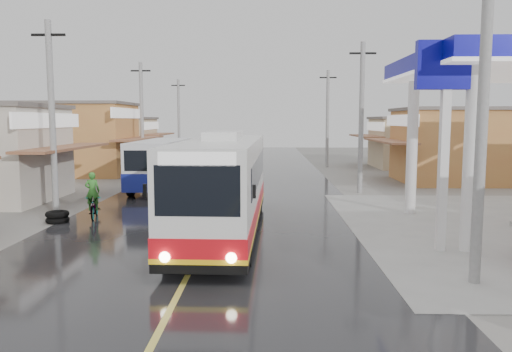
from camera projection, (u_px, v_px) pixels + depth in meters
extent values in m
plane|color=slate|center=(185.00, 281.00, 12.17)|extent=(120.00, 120.00, 0.00)
cube|color=black|center=(230.00, 192.00, 27.08)|extent=(12.00, 90.00, 0.02)
cube|color=#D8CC4C|center=(230.00, 192.00, 27.07)|extent=(0.15, 90.00, 0.01)
cylinder|color=white|center=(412.00, 149.00, 20.63)|extent=(0.44, 0.44, 5.50)
cylinder|color=white|center=(471.00, 160.00, 14.67)|extent=(0.44, 0.44, 5.50)
cube|color=white|center=(444.00, 152.00, 14.66)|extent=(0.25, 0.25, 6.00)
cube|color=#0A0985|center=(447.00, 65.00, 14.38)|extent=(1.80, 0.30, 1.40)
cube|color=silver|center=(224.00, 179.00, 17.09)|extent=(2.60, 11.17, 2.73)
cube|color=black|center=(224.00, 221.00, 17.25)|extent=(2.62, 11.19, 0.28)
cube|color=red|center=(224.00, 208.00, 17.20)|extent=(2.64, 11.21, 0.51)
cube|color=yellow|center=(224.00, 217.00, 17.24)|extent=(2.65, 11.22, 0.13)
cube|color=black|center=(225.00, 169.00, 17.52)|extent=(2.58, 8.85, 0.93)
cube|color=black|center=(197.00, 191.00, 11.58)|extent=(2.02, 0.17, 1.20)
cube|color=black|center=(238.00, 156.00, 22.51)|extent=(2.02, 0.17, 1.02)
cube|color=white|center=(197.00, 159.00, 11.50)|extent=(1.82, 0.17, 0.32)
cube|color=silver|center=(224.00, 136.00, 16.92)|extent=(1.18, 2.80, 0.28)
cylinder|color=black|center=(171.00, 247.00, 13.43)|extent=(0.35, 1.03, 1.02)
cylinder|color=black|center=(246.00, 247.00, 13.33)|extent=(0.35, 1.03, 1.02)
cylinder|color=black|center=(210.00, 202.00, 20.78)|extent=(0.35, 1.03, 1.02)
cylinder|color=black|center=(258.00, 202.00, 20.69)|extent=(0.35, 1.03, 1.02)
sphere|color=#FFF2CC|center=(165.00, 257.00, 11.73)|extent=(0.27, 0.27, 0.26)
sphere|color=#FFF2CC|center=(231.00, 258.00, 11.65)|extent=(0.27, 0.27, 0.26)
cube|color=black|center=(145.00, 191.00, 11.90)|extent=(0.08, 0.08, 0.32)
cube|color=black|center=(254.00, 192.00, 11.77)|extent=(0.08, 0.08, 0.32)
cube|color=silver|center=(161.00, 161.00, 28.35)|extent=(2.25, 8.30, 2.30)
cube|color=navy|center=(162.00, 174.00, 28.43)|extent=(2.29, 8.34, 0.92)
cube|color=black|center=(161.00, 155.00, 28.31)|extent=(2.28, 6.92, 0.83)
cube|color=black|center=(144.00, 161.00, 24.24)|extent=(1.91, 0.13, 1.01)
cylinder|color=black|center=(131.00, 187.00, 25.56)|extent=(0.28, 0.92, 0.92)
cylinder|color=black|center=(169.00, 188.00, 25.53)|extent=(0.28, 0.92, 0.92)
cylinder|color=black|center=(156.00, 175.00, 31.42)|extent=(0.28, 0.92, 0.92)
cylinder|color=black|center=(187.00, 175.00, 31.39)|extent=(0.28, 0.92, 0.92)
imported|color=black|center=(95.00, 207.00, 19.95)|extent=(0.96, 1.84, 0.92)
imported|color=#33812B|center=(92.00, 191.00, 19.67)|extent=(0.62, 0.48, 1.53)
torus|color=black|center=(58.00, 220.00, 19.12)|extent=(0.88, 0.88, 0.23)
torus|color=black|center=(57.00, 214.00, 19.09)|extent=(0.88, 0.88, 0.23)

